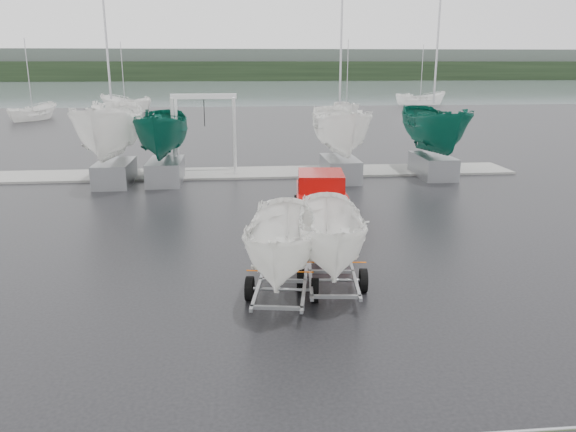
{
  "coord_description": "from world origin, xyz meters",
  "views": [
    {
      "loc": [
        0.27,
        -16.05,
        5.64
      ],
      "look_at": [
        1.88,
        0.07,
        1.2
      ],
      "focal_mm": 35.0,
      "sensor_mm": 36.0,
      "label": 1
    }
  ],
  "objects_px": {
    "trailer_hitched": "(333,185)",
    "boat_hoist": "(205,123)",
    "trailer_parked": "(283,191)",
    "pickup_truck": "(321,199)"
  },
  "relations": [
    {
      "from": "pickup_truck",
      "to": "trailer_parked",
      "type": "distance_m",
      "value": 7.07
    },
    {
      "from": "pickup_truck",
      "to": "boat_hoist",
      "type": "distance_m",
      "value": 10.8
    },
    {
      "from": "pickup_truck",
      "to": "trailer_parked",
      "type": "bearing_deg",
      "value": -100.44
    },
    {
      "from": "trailer_parked",
      "to": "trailer_hitched",
      "type": "bearing_deg",
      "value": 30.2
    },
    {
      "from": "trailer_parked",
      "to": "boat_hoist",
      "type": "height_order",
      "value": "trailer_parked"
    },
    {
      "from": "boat_hoist",
      "to": "pickup_truck",
      "type": "bearing_deg",
      "value": -64.92
    },
    {
      "from": "trailer_hitched",
      "to": "boat_hoist",
      "type": "bearing_deg",
      "value": 110.15
    },
    {
      "from": "boat_hoist",
      "to": "trailer_parked",
      "type": "bearing_deg",
      "value": -81.12
    },
    {
      "from": "trailer_hitched",
      "to": "boat_hoist",
      "type": "height_order",
      "value": "trailer_hitched"
    },
    {
      "from": "trailer_hitched",
      "to": "trailer_parked",
      "type": "xyz_separation_m",
      "value": [
        -1.3,
        -0.48,
        -0.01
      ]
    }
  ]
}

